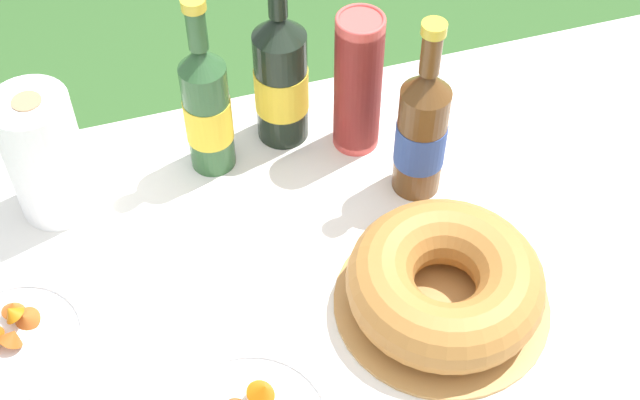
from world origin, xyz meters
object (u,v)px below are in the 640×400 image
at_px(snack_plate_near, 14,340).
at_px(paper_towel_roll, 45,156).
at_px(cup_stack, 358,84).
at_px(juice_bottle_red, 281,78).
at_px(cider_bottle_green, 207,107).
at_px(cider_bottle_amber, 422,131).
at_px(bundt_cake, 445,284).

xyz_separation_m(snack_plate_near, paper_towel_roll, (0.08, 0.23, 0.09)).
bearing_deg(cup_stack, juice_bottle_red, 153.68).
bearing_deg(cider_bottle_green, paper_towel_roll, -175.71).
height_order(cider_bottle_amber, paper_towel_roll, cider_bottle_amber).
distance_m(cider_bottle_amber, snack_plate_near, 0.62).
height_order(bundt_cake, cup_stack, cup_stack).
xyz_separation_m(juice_bottle_red, paper_towel_roll, (-0.36, -0.05, -0.01)).
relative_size(cider_bottle_green, juice_bottle_red, 0.99).
relative_size(juice_bottle_red, paper_towel_roll, 1.50).
relative_size(cider_bottle_green, paper_towel_roll, 1.47).
distance_m(cup_stack, cider_bottle_green, 0.23).
xyz_separation_m(bundt_cake, cider_bottle_green, (-0.24, 0.35, 0.07)).
distance_m(cider_bottle_green, cider_bottle_amber, 0.31).
height_order(cup_stack, juice_bottle_red, juice_bottle_red).
height_order(snack_plate_near, paper_towel_roll, paper_towel_roll).
bearing_deg(juice_bottle_red, cider_bottle_green, -165.89).
bearing_deg(cup_stack, bundt_cake, -87.94).
relative_size(snack_plate_near, paper_towel_roll, 0.92).
bearing_deg(paper_towel_roll, cider_bottle_green, 4.29).
distance_m(bundt_cake, paper_towel_roll, 0.58).
bearing_deg(paper_towel_roll, cup_stack, -0.45).
bearing_deg(bundt_cake, cup_stack, 92.06).
bearing_deg(cider_bottle_amber, snack_plate_near, -169.55).
height_order(juice_bottle_red, paper_towel_roll, juice_bottle_red).
relative_size(bundt_cake, cup_stack, 1.22).
relative_size(bundt_cake, snack_plate_near, 1.54).
height_order(bundt_cake, juice_bottle_red, juice_bottle_red).
bearing_deg(snack_plate_near, cider_bottle_green, 37.63).
distance_m(juice_bottle_red, paper_towel_roll, 0.36).
xyz_separation_m(cider_bottle_amber, juice_bottle_red, (-0.16, 0.17, 0.00)).
xyz_separation_m(juice_bottle_red, snack_plate_near, (-0.44, -0.28, -0.10)).
bearing_deg(bundt_cake, juice_bottle_red, 106.93).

